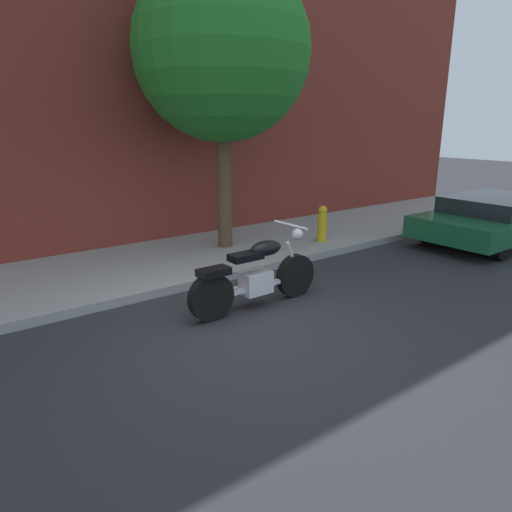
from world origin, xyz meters
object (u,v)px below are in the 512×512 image
at_px(parked_car_green, 497,217).
at_px(street_tree, 222,52).
at_px(motorcycle, 256,277).
at_px(fire_hydrant, 322,226).

xyz_separation_m(parked_car_green, street_tree, (-5.36, 2.85, 3.28)).
xyz_separation_m(motorcycle, parked_car_green, (6.61, -0.13, 0.09)).
relative_size(street_tree, fire_hydrant, 6.07).
bearing_deg(motorcycle, parked_car_green, -1.10).
bearing_deg(fire_hydrant, motorcycle, -149.56).
bearing_deg(street_tree, motorcycle, -114.58).
xyz_separation_m(street_tree, fire_hydrant, (1.89, -0.88, -3.38)).
relative_size(motorcycle, parked_car_green, 0.51).
distance_m(motorcycle, street_tree, 4.51).
bearing_deg(street_tree, fire_hydrant, -25.12).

